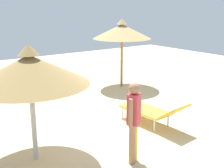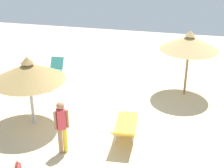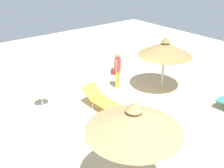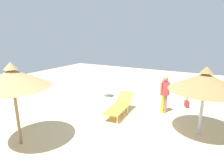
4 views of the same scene
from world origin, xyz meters
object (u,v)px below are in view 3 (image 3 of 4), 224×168
Objects in this scene: parasol_umbrella_edge at (134,120)px; person_standing_back at (118,69)px; lounge_chair_far_left at (103,100)px; parasol_umbrella_front at (165,49)px; handbag at (114,71)px; side_table_round at (41,95)px.

person_standing_back is at bearing -35.70° from parasol_umbrella_edge.
parasol_umbrella_edge is 4.38m from lounge_chair_far_left.
parasol_umbrella_front reaches higher than handbag.
handbag is (2.58, 0.75, -1.76)m from parasol_umbrella_front.
parasol_umbrella_edge is at bearing 144.30° from person_standing_back.
parasol_umbrella_front is 5.11× the size of handbag.
lounge_chair_far_left reaches higher than handbag.
side_table_round is at bearing 0.24° from parasol_umbrella_edge.
person_standing_back reaches higher than handbag.
parasol_umbrella_front is at bearing -111.32° from side_table_round.
parasol_umbrella_edge is 3.59× the size of side_table_round.
handbag is (1.27, -0.82, -0.80)m from person_standing_back.
person_standing_back is at bearing -55.75° from lounge_chair_far_left.
handbag is (6.01, -4.23, -2.01)m from parasol_umbrella_edge.
parasol_umbrella_edge is 5.64m from side_table_round.
lounge_chair_far_left reaches higher than side_table_round.
parasol_umbrella_edge is 5.58× the size of handbag.
handbag is at bearing -46.05° from lounge_chair_far_left.
lounge_chair_far_left is at bearing 133.95° from handbag.
parasol_umbrella_front is 5.56m from side_table_round.
parasol_umbrella_front is 3.21m from handbag.
person_standing_back is 3.52m from side_table_round.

